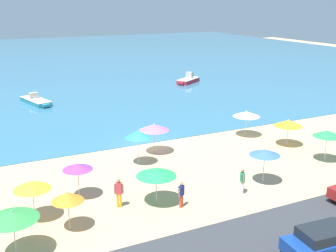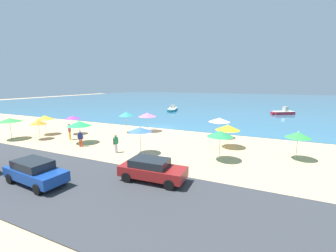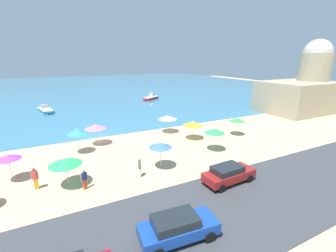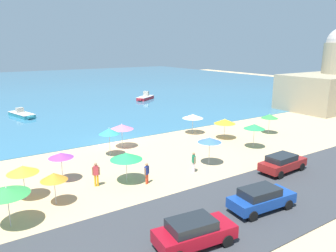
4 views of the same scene
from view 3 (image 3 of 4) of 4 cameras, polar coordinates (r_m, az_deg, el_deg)
The scene contains 20 objects.
ground_plane at distance 29.27m, azimuth -17.82°, elevation -2.94°, with size 160.00×160.00×0.00m, color #D3B07F.
sea at distance 83.08m, azimuth -23.93°, elevation 8.79°, with size 150.00×110.00×0.05m, color teal.
coastal_road at distance 13.82m, azimuth -4.49°, elevation -26.23°, with size 80.00×8.00×0.06m, color #373A3F.
beach_umbrella_0 at distance 27.11m, azimuth 6.28°, elevation 0.61°, with size 2.32×2.32×2.29m.
beach_umbrella_1 at distance 21.63m, azimuth -35.57°, elevation -6.45°, with size 1.85×1.85×2.34m.
beach_umbrella_3 at distance 24.54m, azimuth -22.11°, elevation -1.30°, with size 1.91×1.91×2.71m.
beach_umbrella_4 at distance 26.38m, azimuth -17.95°, elevation -0.14°, with size 2.34×2.34×2.47m.
beach_umbrella_6 at distance 18.63m, azimuth -24.70°, elevation -8.21°, with size 2.40×2.40×2.39m.
beach_umbrella_7 at distance 19.65m, azimuth -1.96°, elevation -4.91°, with size 2.04×2.04×2.47m.
beach_umbrella_9 at distance 23.92m, azimuth 11.76°, elevation -1.22°, with size 2.10×2.10×2.53m.
beach_umbrella_10 at distance 29.66m, azimuth 17.11°, elevation 1.56°, with size 1.96×1.96×2.37m.
beach_umbrella_11 at distance 29.39m, azimuth -0.14°, elevation 2.18°, with size 2.40×2.40×2.36m.
bather_0 at distance 18.22m, azimuth -20.48°, elevation -12.36°, with size 0.50×0.37×1.62m.
bather_1 at distance 18.89m, azimuth -7.23°, elevation -10.20°, with size 0.32×0.55×1.66m.
bather_2 at distance 19.74m, azimuth -30.73°, elevation -11.07°, with size 0.52×0.36×1.80m.
parked_car_2 at distance 13.12m, azimuth 2.46°, elevation -24.25°, with size 4.39×2.10×1.46m.
parked_car_3 at distance 18.54m, azimuth 15.09°, elevation -11.59°, with size 4.30×1.99×1.43m.
skiff_nearshore at distance 54.56m, azimuth -4.39°, elevation 7.17°, with size 4.54×3.69×1.53m.
skiff_offshore at distance 47.30m, azimuth -28.66°, elevation 3.61°, with size 3.00×5.69×1.24m.
harbor_fortress at distance 48.76m, azimuth 31.13°, elevation 8.21°, with size 12.86×9.50×12.84m.
Camera 3 is at (-3.59, -27.47, 9.43)m, focal length 24.00 mm.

